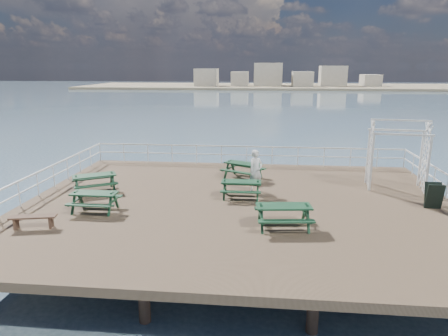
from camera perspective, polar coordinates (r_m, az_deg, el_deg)
ground at (r=16.87m, az=2.16°, el=-5.46°), size 18.00×14.00×0.30m
sea_backdrop at (r=150.48m, az=10.38°, el=11.77°), size 300.00×300.00×9.20m
railing at (r=19.03m, az=2.47°, el=0.06°), size 17.77×13.76×1.10m
picnic_table_a at (r=19.03m, az=-18.01°, el=-1.55°), size 2.37×2.23×0.91m
picnic_table_b at (r=20.29m, az=2.75°, el=0.13°), size 2.36×2.18×0.92m
picnic_table_c at (r=17.33m, az=2.48°, el=-2.53°), size 1.73×1.39×0.84m
picnic_table_d at (r=16.52m, az=-18.02°, el=-4.04°), size 1.79×1.45×0.86m
picnic_table_e at (r=14.27m, az=8.52°, el=-6.16°), size 2.10×1.77×0.94m
flat_bench_near at (r=15.68m, az=-25.61°, el=-6.58°), size 1.63×0.70×0.45m
trellis_arbor at (r=20.12m, az=23.48°, el=1.30°), size 2.74×1.68×3.23m
sandwich_board at (r=18.07m, az=27.78°, el=-3.57°), size 0.67×0.51×1.07m
person at (r=18.12m, az=4.57°, el=-0.41°), size 0.84×0.79×1.92m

